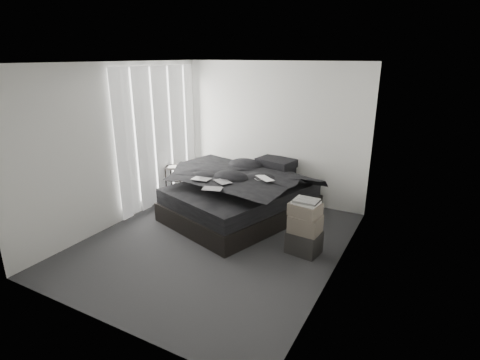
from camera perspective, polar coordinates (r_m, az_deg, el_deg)
The scene contains 25 objects.
floor at distance 5.77m, azimuth -3.82°, elevation -9.32°, with size 3.60×4.20×0.01m, color #2F2F31.
ceiling at distance 5.11m, azimuth -4.47°, elevation 17.45°, with size 3.60×4.20×0.01m, color white.
wall_back at distance 7.11m, azimuth 5.02°, elevation 7.15°, with size 3.60×0.01×2.60m, color silver.
wall_front at distance 3.79m, azimuth -21.38°, elevation -4.34°, with size 3.60×0.01×2.60m, color silver.
wall_left at distance 6.42m, azimuth -17.90°, elevation 5.09°, with size 0.01×4.20×2.60m, color silver.
wall_right at distance 4.62m, azimuth 15.11°, elevation 0.35°, with size 0.01×4.20×2.60m, color silver.
window_left at distance 7.03m, azimuth -12.58°, elevation 7.07°, with size 0.02×2.00×2.30m, color white.
curtain_left at distance 7.01m, azimuth -12.23°, elevation 6.48°, with size 0.06×2.12×2.48m, color white.
bed at distance 6.55m, azimuth 0.10°, elevation -4.23°, with size 1.78×2.35×0.32m, color black.
mattress at distance 6.44m, azimuth 0.10°, elevation -1.88°, with size 1.71×2.28×0.25m, color black.
duvet at distance 6.32m, azimuth -0.27°, elevation 0.22°, with size 1.74×2.01×0.27m, color black.
pillow_lower at distance 7.05m, azimuth 5.11°, elevation 1.60°, with size 0.71×0.48×0.16m, color black.
pillow_upper at distance 6.94m, azimuth 5.52°, elevation 2.65°, with size 0.66×0.46×0.15m, color black.
laptop at distance 6.06m, azimuth 3.35°, elevation 0.90°, with size 0.38×0.24×0.03m, color silver.
comic_a at distance 6.13m, azimuth -5.98°, elevation 0.92°, with size 0.30×0.19×0.01m, color black.
comic_b at distance 5.98m, azimuth -2.66°, elevation 0.62°, with size 0.30×0.19×0.01m, color black.
comic_c at distance 5.66m, azimuth -4.26°, elevation -0.39°, with size 0.30×0.19×0.01m, color black.
side_stand at distance 7.29m, azimuth -9.76°, elevation -0.58°, with size 0.37×0.37×0.68m, color black.
papers at distance 7.17m, azimuth -9.86°, elevation 2.01°, with size 0.26×0.19×0.01m, color white.
floor_books at distance 7.16m, azimuth -10.04°, elevation -3.18°, with size 0.16×0.23×0.16m, color black.
box_lower at distance 5.47m, azimuth 9.70°, elevation -9.28°, with size 0.44×0.35×0.33m, color black.
box_mid at distance 5.33m, azimuth 9.91°, elevation -6.59°, with size 0.42×0.33×0.25m, color #5D5449.
box_upper at distance 5.26m, azimuth 9.90°, elevation -4.41°, with size 0.40×0.32×0.17m, color #5D5449.
art_book_white at distance 5.22m, azimuth 10.05°, elevation -3.38°, with size 0.34×0.27×0.03m, color silver.
art_book_snake at distance 5.19m, azimuth 10.12°, elevation -3.11°, with size 0.33×0.26×0.03m, color silver.
Camera 1 is at (2.75, -4.30, 2.69)m, focal length 28.00 mm.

